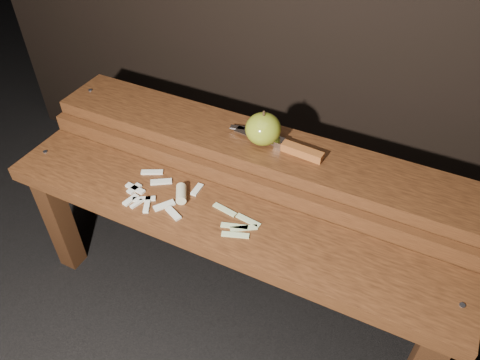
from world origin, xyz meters
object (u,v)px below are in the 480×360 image
at_px(bench_rear_tier, 257,167).
at_px(bench_front_tier, 219,237).
at_px(apple, 263,129).
at_px(knife, 290,147).

bearing_deg(bench_rear_tier, bench_front_tier, -90.00).
bearing_deg(bench_rear_tier, apple, 20.27).
bearing_deg(bench_front_tier, knife, 68.70).
bearing_deg(bench_front_tier, bench_rear_tier, 90.00).
bearing_deg(bench_rear_tier, knife, 1.01).
relative_size(bench_rear_tier, knife, 4.46).
xyz_separation_m(bench_front_tier, apple, (0.01, 0.23, 0.19)).
height_order(bench_front_tier, knife, knife).
distance_m(bench_rear_tier, apple, 0.13).
bearing_deg(apple, bench_rear_tier, -159.73).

